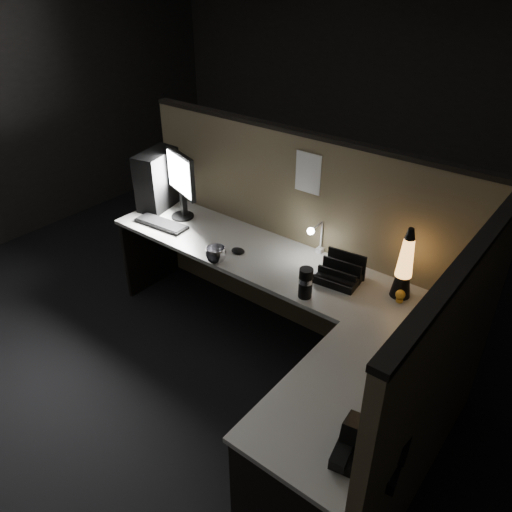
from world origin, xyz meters
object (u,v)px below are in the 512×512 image
Objects in this scene: pc_tower at (160,179)px; desk_phone at (370,447)px; lava_lamp at (404,269)px; monitor at (181,179)px; keyboard at (161,224)px.

desk_phone is at bearing -38.04° from pc_tower.
pc_tower is 0.99× the size of lava_lamp.
desk_phone is at bearing -71.54° from lava_lamp.
pc_tower is 1.49× the size of desk_phone.
desk_phone is at bearing -7.90° from monitor.
pc_tower is at bearing 144.79° from desk_phone.
monitor is 1.71× the size of desk_phone.
desk_phone is (2.46, -1.13, -0.17)m from pc_tower.
pc_tower is at bearing 131.71° from keyboard.
monitor reaches higher than pc_tower.
keyboard is (0.26, -0.25, -0.22)m from pc_tower.
keyboard is at bearing -171.56° from lava_lamp.
monitor is 0.37m from keyboard.
monitor is 1.78m from lava_lamp.
desk_phone is (2.19, -0.87, 0.05)m from keyboard.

